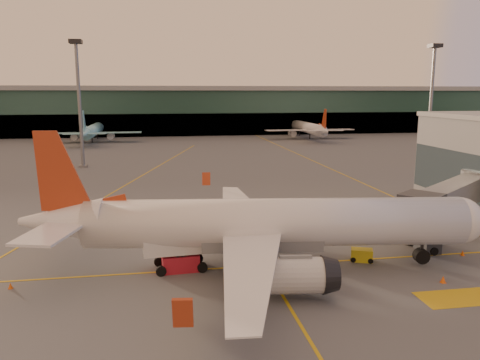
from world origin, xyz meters
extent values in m
plane|color=#4C4F54|center=(0.00, 0.00, 0.00)|extent=(600.00, 600.00, 0.00)
cube|color=gold|center=(0.00, 5.00, 0.01)|extent=(80.00, 0.25, 0.01)
cube|color=gold|center=(-10.00, 45.00, 0.01)|extent=(31.30, 115.98, 0.01)
cube|color=gold|center=(30.00, 70.00, 0.01)|extent=(0.25, 160.00, 0.01)
cube|color=gold|center=(5.00, -8.00, 0.01)|extent=(0.25, 30.00, 0.01)
cube|color=gold|center=(18.00, -4.00, 0.01)|extent=(6.00, 3.00, 0.01)
cube|color=#19382D|center=(0.00, 142.00, 8.00)|extent=(400.00, 18.00, 16.00)
cube|color=gray|center=(0.00, 142.00, 16.80)|extent=(400.00, 20.00, 1.60)
cube|color=black|center=(0.00, 133.50, 4.00)|extent=(400.00, 1.00, 8.00)
cube|color=#2D3D47|center=(33.05, 18.00, 5.00)|extent=(0.30, 21.60, 6.00)
cylinder|color=slate|center=(-20.00, 66.00, 12.50)|extent=(0.70, 0.70, 25.00)
cube|color=black|center=(-20.00, 66.00, 25.20)|extent=(2.40, 2.40, 0.80)
cube|color=slate|center=(-20.00, 66.00, 0.25)|extent=(1.60, 1.60, 0.50)
cylinder|color=slate|center=(55.00, 62.00, 12.50)|extent=(0.70, 0.70, 25.00)
cube|color=black|center=(55.00, 62.00, 25.20)|extent=(2.40, 2.40, 0.80)
cube|color=slate|center=(55.00, 62.00, 0.25)|extent=(1.60, 1.60, 0.50)
cylinder|color=white|center=(5.76, 4.27, 4.18)|extent=(32.86, 8.28, 4.18)
sphere|color=white|center=(21.92, 2.21, 4.18)|extent=(4.10, 4.10, 4.10)
cube|color=black|center=(23.11, 2.06, 4.71)|extent=(2.21, 2.94, 0.73)
cone|color=white|center=(-12.38, 6.58, 4.50)|extent=(7.60, 4.85, 3.97)
cube|color=white|center=(-12.43, 2.99, 4.60)|extent=(5.04, 7.41, 0.21)
cylinder|color=silver|center=(5.74, -2.14, 1.88)|extent=(4.68, 3.25, 2.72)
cylinder|color=black|center=(3.05, 1.87, 0.94)|extent=(2.05, 1.69, 1.88)
cylinder|color=black|center=(3.05, 1.87, 1.52)|extent=(0.38, 0.38, 1.15)
cube|color=white|center=(-11.53, 10.08, 4.60)|extent=(3.46, 6.80, 0.21)
cylinder|color=silver|center=(7.35, 10.48, 1.88)|extent=(4.68, 3.25, 2.72)
cylinder|color=black|center=(3.74, 7.27, 0.94)|extent=(2.05, 1.69, 1.88)
cylinder|color=black|center=(3.74, 7.27, 1.52)|extent=(0.38, 0.38, 1.15)
cube|color=slate|center=(4.58, 4.42, 2.82)|extent=(10.67, 4.63, 1.67)
cylinder|color=black|center=(18.77, 2.61, 0.94)|extent=(1.41, 1.00, 1.32)
cube|color=slate|center=(26.75, 10.31, 4.48)|extent=(16.10, 13.42, 2.70)
cube|color=#2D3035|center=(20.01, 5.22, 4.48)|extent=(4.77, 4.77, 3.00)
cube|color=#2D3035|center=(21.51, 6.12, 1.20)|extent=(1.60, 2.40, 2.40)
cylinder|color=black|center=(21.51, 5.02, 0.40)|extent=(0.80, 0.40, 0.80)
cylinder|color=black|center=(21.51, 7.22, 0.40)|extent=(0.80, 0.40, 0.80)
cylinder|color=slate|center=(26.75, 10.31, 1.59)|extent=(0.50, 0.50, 3.18)
cylinder|color=slate|center=(34.00, 16.00, 4.48)|extent=(4.40, 4.40, 3.00)
cylinder|color=slate|center=(34.00, 16.00, 1.59)|extent=(2.40, 2.40, 3.18)
cube|color=maroon|center=(-2.49, 5.37, 0.73)|extent=(3.31, 2.58, 1.47)
cube|color=silver|center=(-2.78, 5.35, 3.04)|extent=(5.85, 2.88, 2.74)
cylinder|color=black|center=(-4.16, 4.06, 0.44)|extent=(0.91, 0.41, 0.88)
cylinder|color=black|center=(-0.64, 4.33, 0.44)|extent=(0.91, 0.41, 0.88)
cube|color=gold|center=(14.07, 4.67, 0.57)|extent=(2.20, 1.77, 1.15)
cylinder|color=black|center=(13.18, 4.50, 0.24)|extent=(0.53, 0.40, 0.48)
cylinder|color=black|center=(14.61, 3.94, 0.24)|extent=(0.53, 0.40, 0.48)
cube|color=black|center=(22.05, 8.25, 0.48)|extent=(3.38, 2.67, 0.97)
cube|color=gold|center=(22.05, 8.25, 1.14)|extent=(1.70, 1.79, 0.79)
cylinder|color=black|center=(20.80, 8.03, 0.31)|extent=(0.67, 0.49, 0.62)
cylinder|color=black|center=(22.73, 7.17, 0.31)|extent=(0.67, 0.49, 0.62)
cone|color=#E7570C|center=(24.19, 4.47, 0.25)|extent=(0.40, 0.40, 0.51)
cube|color=#E7570C|center=(24.19, 4.47, 0.01)|extent=(0.34, 0.34, 0.03)
cone|color=#E7570C|center=(-15.94, 3.45, 0.24)|extent=(0.38, 0.38, 0.48)
cube|color=#E7570C|center=(-15.94, 3.45, 0.01)|extent=(0.33, 0.33, 0.03)
cone|color=#E7570C|center=(2.43, 21.47, 0.25)|extent=(0.39, 0.39, 0.49)
cube|color=#E7570C|center=(2.43, 21.47, 0.01)|extent=(0.34, 0.34, 0.03)
cone|color=#E7570C|center=(18.54, -1.17, 0.29)|extent=(0.46, 0.46, 0.59)
cube|color=#E7570C|center=(18.54, -1.17, 0.02)|extent=(0.40, 0.40, 0.03)
camera|label=1|loc=(-3.76, -33.88, 15.28)|focal=35.00mm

